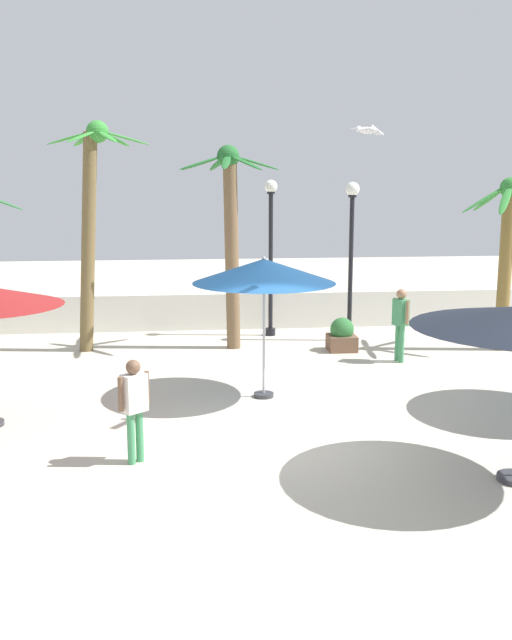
% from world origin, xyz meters
% --- Properties ---
extents(ground_plane, '(56.00, 56.00, 0.00)m').
position_xyz_m(ground_plane, '(0.00, 0.00, 0.00)').
color(ground_plane, beige).
extents(boundary_wall, '(25.20, 0.30, 1.05)m').
position_xyz_m(boundary_wall, '(0.00, 9.13, 0.52)').
color(boundary_wall, silver).
rests_on(boundary_wall, ground_plane).
extents(patio_umbrella_1, '(2.80, 2.80, 2.82)m').
position_xyz_m(patio_umbrella_1, '(0.06, 2.32, 2.53)').
color(patio_umbrella_1, '#333338').
rests_on(patio_umbrella_1, ground_plane).
extents(palm_tree_0, '(2.51, 2.27, 5.69)m').
position_xyz_m(palm_tree_0, '(-3.70, 6.78, 3.47)').
color(palm_tree_0, brown).
rests_on(palm_tree_0, ground_plane).
extents(palm_tree_2, '(2.52, 2.51, 5.12)m').
position_xyz_m(palm_tree_2, '(-0.26, 6.69, 3.18)').
color(palm_tree_2, brown).
rests_on(palm_tree_2, ground_plane).
extents(palm_tree_3, '(2.51, 2.31, 4.34)m').
position_xyz_m(palm_tree_3, '(6.57, 5.76, 2.72)').
color(palm_tree_3, brown).
rests_on(palm_tree_3, ground_plane).
extents(lamp_post_1, '(0.37, 0.37, 4.22)m').
position_xyz_m(lamp_post_1, '(2.97, 7.24, 2.60)').
color(lamp_post_1, black).
rests_on(lamp_post_1, ground_plane).
extents(lamp_post_3, '(0.35, 0.35, 4.27)m').
position_xyz_m(lamp_post_3, '(0.94, 8.11, 2.53)').
color(lamp_post_3, black).
rests_on(lamp_post_3, ground_plane).
extents(guest_0, '(0.35, 0.53, 1.76)m').
position_xyz_m(guest_0, '(3.61, 4.80, 1.07)').
color(guest_0, '#3F8C59').
rests_on(guest_0, ground_plane).
extents(guest_1, '(0.45, 0.41, 1.63)m').
position_xyz_m(guest_1, '(-2.30, -0.89, 0.98)').
color(guest_1, '#3F8C59').
rests_on(guest_1, ground_plane).
extents(seagull_0, '(0.76, 0.89, 0.16)m').
position_xyz_m(seagull_0, '(1.57, 0.57, 5.09)').
color(seagull_0, white).
extents(planter, '(0.70, 0.70, 0.85)m').
position_xyz_m(planter, '(2.51, 6.09, 0.38)').
color(planter, brown).
rests_on(planter, ground_plane).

